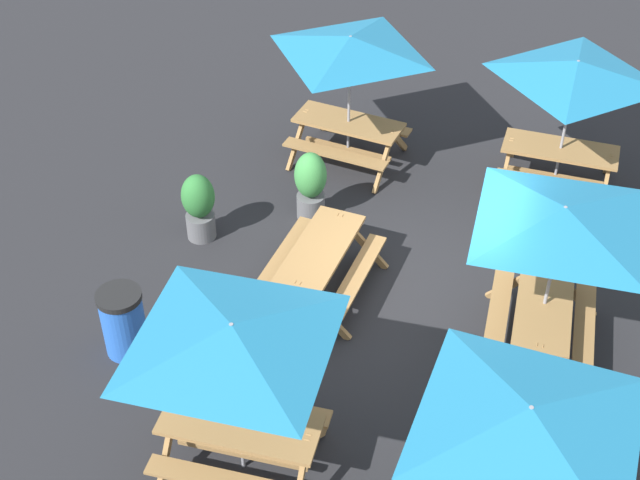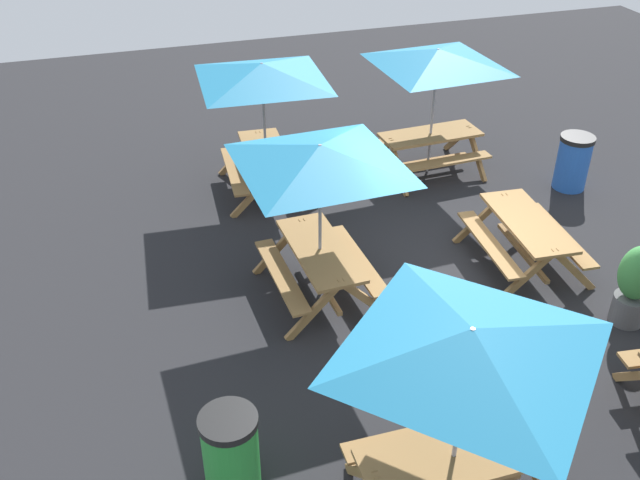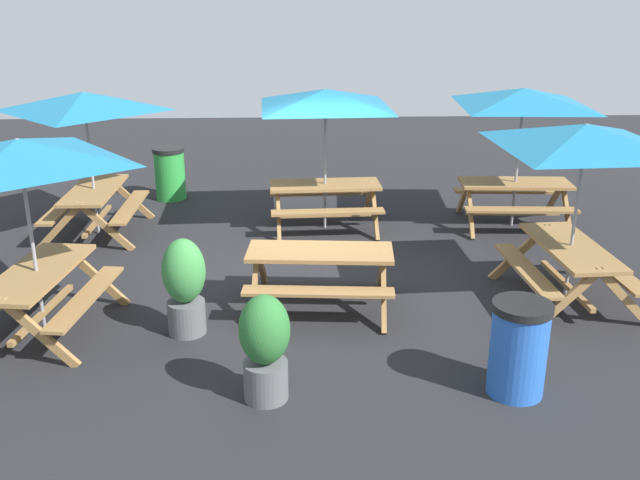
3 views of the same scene
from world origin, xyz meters
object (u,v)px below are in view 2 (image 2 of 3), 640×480
trash_bin_blue (573,162)px  potted_plant_1 (636,284)px  picnic_table_2 (526,233)px  trash_bin_green (231,453)px  picnic_table_1 (320,167)px  picnic_table_0 (469,357)px  picnic_table_3 (262,82)px  picnic_table_5 (437,67)px

trash_bin_blue → potted_plant_1: size_ratio=0.84×
picnic_table_2 → trash_bin_green: 5.54m
picnic_table_1 → picnic_table_0: bearing=180.0°
picnic_table_2 → picnic_table_0: bearing=144.8°
picnic_table_3 → picnic_table_5: 3.00m
picnic_table_0 → picnic_table_2: bearing=-129.0°
picnic_table_0 → potted_plant_1: size_ratio=2.00×
picnic_table_0 → trash_bin_blue: (5.40, -4.98, -1.49)m
picnic_table_1 → picnic_table_2: bearing=-96.1°
picnic_table_0 → trash_bin_blue: bearing=-132.1°
picnic_table_0 → picnic_table_5: (6.69, -2.84, 0.00)m
picnic_table_5 → trash_bin_green: size_ratio=2.88×
picnic_table_0 → picnic_table_5: same height
picnic_table_2 → picnic_table_3: (3.35, 3.06, 1.43)m
picnic_table_5 → potted_plant_1: 5.00m
picnic_table_3 → picnic_table_5: (-0.18, -2.99, 0.00)m
trash_bin_blue → potted_plant_1: 3.74m
picnic_table_5 → trash_bin_green: 7.69m
trash_bin_green → picnic_table_0: bearing=-114.1°
picnic_table_2 → picnic_table_5: bearing=5.6°
picnic_table_0 → picnic_table_3: 6.88m
picnic_table_0 → trash_bin_blue: size_ratio=2.38×
picnic_table_3 → trash_bin_green: (-6.00, 1.81, -1.49)m
picnic_table_1 → trash_bin_green: (-2.84, 1.80, -1.49)m
picnic_table_2 → picnic_table_1: bearing=90.7°
picnic_table_1 → picnic_table_5: 4.23m
picnic_table_1 → picnic_table_3: bearing=-2.6°
trash_bin_blue → potted_plant_1: bearing=157.7°
trash_bin_blue → picnic_table_5: bearing=58.8°
picnic_table_3 → trash_bin_blue: picnic_table_3 is taller
trash_bin_blue → trash_bin_green: bearing=123.1°
trash_bin_blue → trash_bin_green: 8.28m
picnic_table_3 → trash_bin_green: bearing=166.6°
picnic_table_0 → trash_bin_green: size_ratio=2.38×
picnic_table_2 → trash_bin_green: (-2.64, 4.87, -0.07)m
picnic_table_5 → trash_bin_blue: (-1.29, -2.13, -1.49)m
picnic_table_3 → potted_plant_1: size_ratio=2.42×
picnic_table_0 → picnic_table_2: (3.52, -2.91, -1.43)m
picnic_table_0 → potted_plant_1: (1.94, -3.56, -1.37)m
picnic_table_3 → trash_bin_green: 6.44m
potted_plant_1 → trash_bin_green: bearing=100.9°
picnic_table_0 → picnic_table_2: picnic_table_0 is taller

